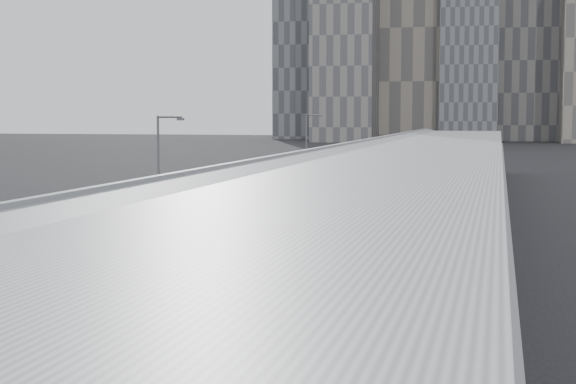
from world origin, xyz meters
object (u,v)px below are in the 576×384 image
(bus_5, at_px, (327,191))
(bus_8, at_px, (387,167))
(shipping_container, at_px, (321,172))
(bus_6, at_px, (349,182))
(street_lamp_near, at_px, (161,171))
(bus_1, at_px, (91,298))
(bus_2, at_px, (178,257))
(street_lamp_far, at_px, (308,148))
(suv, at_px, (350,171))
(bus_7, at_px, (369,174))
(bus_4, at_px, (299,204))
(bus_3, at_px, (247,226))

(bus_5, xyz_separation_m, bus_8, (0.88, 42.97, 0.08))
(shipping_container, bearing_deg, bus_6, -65.88)
(street_lamp_near, bearing_deg, bus_8, 84.40)
(bus_1, xyz_separation_m, street_lamp_near, (-6.65, 24.80, 3.78))
(bus_2, bearing_deg, street_lamp_far, 97.32)
(bus_1, bearing_deg, bus_2, 85.96)
(bus_5, bearing_deg, bus_1, -94.69)
(suv, bearing_deg, bus_8, -22.98)
(bus_1, distance_m, bus_7, 82.03)
(shipping_container, bearing_deg, bus_4, -75.76)
(street_lamp_far, bearing_deg, bus_7, 65.79)
(bus_5, relative_size, bus_7, 0.95)
(bus_6, bearing_deg, bus_8, 91.10)
(bus_8, relative_size, shipping_container, 2.41)
(shipping_container, distance_m, suv, 11.59)
(bus_4, height_order, street_lamp_far, street_lamp_far)
(suv, bearing_deg, bus_4, -71.98)
(bus_2, height_order, bus_7, bus_2)
(street_lamp_near, bearing_deg, shipping_container, 91.39)
(bus_6, distance_m, street_lamp_far, 6.74)
(bus_8, bearing_deg, bus_7, -94.11)
(bus_8, xyz_separation_m, suv, (-6.47, 4.62, -0.90))
(street_lamp_near, xyz_separation_m, street_lamp_far, (1.03, 44.65, 0.10))
(bus_2, bearing_deg, bus_8, 91.57)
(bus_3, height_order, bus_8, bus_3)
(bus_3, height_order, bus_5, bus_3)
(bus_2, bearing_deg, bus_3, 92.76)
(bus_6, height_order, street_lamp_far, street_lamp_far)
(bus_4, bearing_deg, shipping_container, 102.11)
(bus_6, bearing_deg, bus_1, -87.08)
(bus_1, xyz_separation_m, bus_4, (-0.03, 40.08, 0.11))
(street_lamp_far, height_order, shipping_container, street_lamp_far)
(bus_5, distance_m, suv, 47.92)
(bus_5, distance_m, bus_7, 27.50)
(street_lamp_far, distance_m, suv, 33.02)
(street_lamp_far, bearing_deg, bus_6, -16.62)
(bus_4, bearing_deg, bus_1, -87.04)
(bus_4, xyz_separation_m, street_lamp_far, (-5.58, 29.36, 3.77))
(bus_7, xyz_separation_m, street_lamp_far, (-5.66, -12.59, 3.81))
(bus_6, bearing_deg, street_lamp_far, 166.03)
(bus_2, distance_m, shipping_container, 80.74)
(bus_8, bearing_deg, bus_1, -92.80)
(bus_2, xyz_separation_m, bus_3, (-0.22, 14.06, -0.04))
(bus_3, relative_size, suv, 2.57)
(bus_3, xyz_separation_m, street_lamp_far, (-5.41, 44.93, 3.79))
(bus_2, xyz_separation_m, bus_5, (-0.41, 44.09, -0.14))
(bus_5, bearing_deg, bus_3, -94.75)
(bus_6, height_order, suv, bus_6)
(bus_3, xyz_separation_m, bus_7, (0.25, 57.52, -0.02))
(bus_1, distance_m, bus_5, 54.53)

